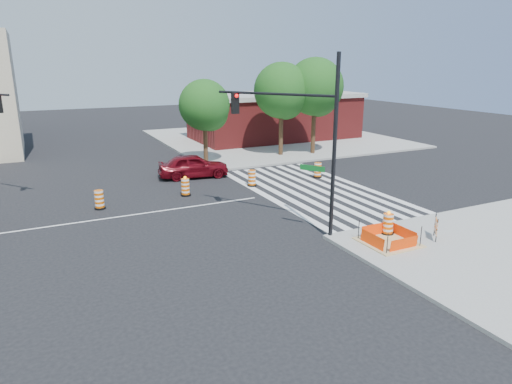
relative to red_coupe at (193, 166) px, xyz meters
The scene contains 17 objects.
ground 8.28m from the red_coupe, 131.04° to the right, with size 120.00×120.00×0.00m, color black.
sidewalk_ne 17.26m from the red_coupe, 43.11° to the left, with size 22.00×22.00×0.15m, color gray.
crosswalk_east 8.36m from the red_coupe, 48.30° to the right, with size 6.75×13.50×0.01m.
lane_centerline 8.28m from the red_coupe, 131.04° to the right, with size 14.00×0.12×0.01m, color silver.
excavation_pit 15.65m from the red_coupe, 76.73° to the right, with size 2.20×2.20×0.90m.
brick_storefront 17.31m from the red_coupe, 43.11° to the left, with size 16.50×8.50×4.60m.
red_coupe is the anchor object (origin of this frame).
signal_pole_se 12.67m from the red_coupe, 85.22° to the right, with size 3.36×5.05×7.85m.
pit_drum 15.04m from the red_coupe, 73.73° to the right, with size 0.57×0.57×1.12m.
barricade 16.76m from the red_coupe, 69.99° to the right, with size 0.62×0.70×1.05m.
tree_north_c 5.30m from the red_coupe, 57.25° to the left, with size 3.81×3.78×6.42m.
tree_north_d 10.58m from the red_coupe, 22.90° to the left, with size 4.49×4.49×7.63m.
tree_north_e 12.93m from the red_coupe, 15.21° to the left, with size 4.71×4.71×8.00m.
median_drum_2 8.08m from the red_coupe, 146.72° to the right, with size 0.60×0.60×1.02m.
median_drum_3 4.44m from the red_coupe, 114.72° to the right, with size 0.60×0.60×1.18m.
median_drum_4 4.61m from the red_coupe, 55.79° to the right, with size 0.60×0.60×1.02m.
median_drum_5 8.46m from the red_coupe, 26.42° to the right, with size 0.60×0.60×1.02m.
Camera 1 is at (-4.05, -22.79, 7.59)m, focal length 32.00 mm.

